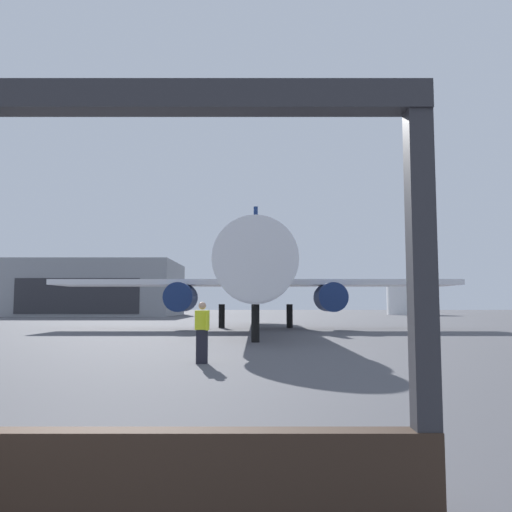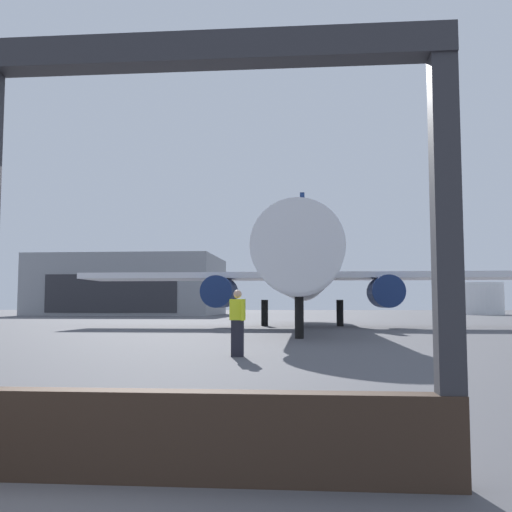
# 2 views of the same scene
# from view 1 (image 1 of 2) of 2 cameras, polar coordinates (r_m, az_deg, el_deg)

# --- Properties ---
(ground_plane) EXTENTS (220.00, 220.00, 0.00)m
(ground_plane) POSITION_cam_1_polar(r_m,az_deg,el_deg) (44.38, -3.09, -7.35)
(ground_plane) COLOR #4C4C51
(airplane) EXTENTS (27.30, 30.03, 10.18)m
(airplane) POSITION_cam_1_polar(r_m,az_deg,el_deg) (34.98, -0.07, -2.36)
(airplane) COLOR silver
(airplane) RESTS_ON ground
(ground_crew_worker) EXTENTS (0.40, 0.46, 1.74)m
(ground_crew_worker) POSITION_cam_1_polar(r_m,az_deg,el_deg) (15.26, -5.85, -8.08)
(ground_crew_worker) COLOR black
(ground_crew_worker) RESTS_ON ground
(distant_hangar) EXTENTS (23.67, 17.74, 7.87)m
(distant_hangar) POSITION_cam_1_polar(r_m,az_deg,el_deg) (82.48, -16.76, -3.41)
(distant_hangar) COLOR gray
(distant_hangar) RESTS_ON ground
(fuel_storage_tank) EXTENTS (6.64, 6.64, 4.40)m
(fuel_storage_tank) POSITION_cam_1_polar(r_m,az_deg,el_deg) (87.75, 16.02, -4.65)
(fuel_storage_tank) COLOR white
(fuel_storage_tank) RESTS_ON ground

